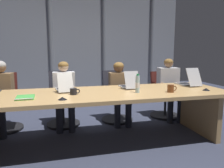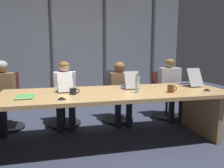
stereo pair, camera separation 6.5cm
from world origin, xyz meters
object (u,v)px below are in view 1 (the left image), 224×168
object	(u,v)px
laptop_center	(129,84)
coffee_mug_near	(74,91)
person_left_mid	(64,91)
conference_mic_right_side	(62,98)
person_right_mid	(170,85)
office_chair_left_mid	(63,105)
spiral_notepad	(25,97)
office_chair_left_end	(4,108)
laptop_left_mid	(64,87)
water_bottle_primary	(138,84)
office_chair_right_mid	(164,99)
person_center	(120,89)
coffee_mug_far	(171,88)
conference_mic_left_side	(206,89)
person_left_end	(0,92)
laptop_right_mid	(188,82)
office_chair_center	(116,102)

from	to	relation	value
laptop_center	coffee_mug_near	xyz separation A→B (m)	(-0.90, -0.33, -0.01)
person_left_mid	conference_mic_right_side	distance (m)	1.18
person_right_mid	conference_mic_right_side	size ratio (longest dim) A/B	10.83
office_chair_left_mid	spiral_notepad	world-z (taller)	office_chair_left_mid
person_right_mid	office_chair_left_end	bearing A→B (deg)	-88.20
laptop_left_mid	coffee_mug_near	xyz separation A→B (m)	(0.12, -0.33, -0.01)
water_bottle_primary	office_chair_right_mid	bearing A→B (deg)	47.70
person_center	coffee_mug_far	distance (m)	1.17
laptop_center	laptop_left_mid	bearing A→B (deg)	88.64
coffee_mug_far	conference_mic_left_side	distance (m)	0.59
office_chair_left_mid	person_left_end	size ratio (longest dim) A/B	0.82
office_chair_right_mid	person_left_mid	world-z (taller)	person_left_mid
conference_mic_left_side	coffee_mug_far	bearing A→B (deg)	179.46
person_center	coffee_mug_near	bearing A→B (deg)	-42.00
laptop_right_mid	coffee_mug_near	xyz separation A→B (m)	(-1.98, -0.33, -0.01)
office_chair_left_mid	person_center	size ratio (longest dim) A/B	0.86
person_left_mid	laptop_center	bearing A→B (deg)	61.42
coffee_mug_far	laptop_left_mid	bearing A→B (deg)	160.95
laptop_center	office_chair_right_mid	size ratio (longest dim) A/B	0.45
laptop_center	conference_mic_right_side	distance (m)	1.23
person_right_mid	person_left_end	bearing A→B (deg)	-85.23
office_chair_left_mid	water_bottle_primary	size ratio (longest dim) A/B	3.64
laptop_center	office_chair_left_end	distance (m)	2.19
person_center	person_right_mid	distance (m)	1.03
laptop_left_mid	coffee_mug_near	world-z (taller)	laptop_left_mid
office_chair_left_end	office_chair_center	size ratio (longest dim) A/B	1.00
laptop_left_mid	office_chair_left_end	world-z (taller)	laptop_left_mid
coffee_mug_near	spiral_notepad	world-z (taller)	coffee_mug_near
laptop_right_mid	spiral_notepad	distance (m)	2.62
office_chair_center	water_bottle_primary	world-z (taller)	water_bottle_primary
laptop_right_mid	person_left_mid	world-z (taller)	person_left_mid
office_chair_center	coffee_mug_near	xyz separation A→B (m)	(-0.90, -1.05, 0.44)
coffee_mug_near	conference_mic_left_side	distance (m)	1.97
laptop_center	office_chair_left_end	world-z (taller)	laptop_center
office_chair_left_mid	spiral_notepad	xyz separation A→B (m)	(-0.49, -1.12, 0.40)
laptop_left_mid	spiral_notepad	xyz separation A→B (m)	(-0.50, -0.40, -0.05)
person_center	coffee_mug_near	size ratio (longest dim) A/B	8.31
conference_mic_left_side	spiral_notepad	xyz separation A→B (m)	(-2.57, 0.12, -0.01)
person_left_mid	office_chair_right_mid	bearing A→B (deg)	95.20
person_center	person_right_mid	world-z (taller)	person_right_mid
person_left_mid	spiral_notepad	size ratio (longest dim) A/B	3.70
laptop_center	person_right_mid	bearing A→B (deg)	-62.64
spiral_notepad	laptop_right_mid	bearing A→B (deg)	6.38
office_chair_right_mid	laptop_left_mid	bearing A→B (deg)	-75.81
spiral_notepad	person_left_mid	bearing A→B (deg)	59.02
person_left_end	laptop_right_mid	bearing A→B (deg)	85.42
office_chair_left_mid	office_chair_center	distance (m)	1.02
laptop_center	office_chair_left_mid	world-z (taller)	laptop_center
laptop_left_mid	person_center	size ratio (longest dim) A/B	0.43
office_chair_right_mid	conference_mic_left_side	world-z (taller)	office_chair_right_mid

